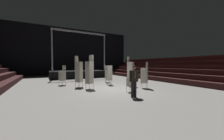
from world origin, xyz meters
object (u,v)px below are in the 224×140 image
at_px(chair_stack_mid_left, 107,74).
at_px(chair_stack_rear_left, 130,71).
at_px(chair_stack_front_left, 144,75).
at_px(chair_stack_front_right, 89,72).
at_px(man_with_tie, 134,79).
at_px(chair_stack_rear_right, 109,75).
at_px(chair_stack_mid_right, 62,75).
at_px(loose_chair_near_man, 130,84).
at_px(chair_stack_mid_centre, 79,72).
at_px(stage_riser, 78,73).

bearing_deg(chair_stack_mid_left, chair_stack_rear_left, 122.09).
bearing_deg(chair_stack_rear_left, chair_stack_front_left, 69.00).
bearing_deg(chair_stack_rear_left, chair_stack_front_right, -39.80).
distance_m(man_with_tie, chair_stack_mid_left, 6.18).
bearing_deg(chair_stack_rear_right, chair_stack_front_right, -140.51).
height_order(chair_stack_mid_right, loose_chair_near_man, chair_stack_mid_right).
bearing_deg(chair_stack_front_right, chair_stack_rear_right, -88.91).
xyz_separation_m(chair_stack_front_left, chair_stack_rear_left, (-0.31, 1.33, 0.25)).
distance_m(chair_stack_front_left, loose_chair_near_man, 1.98).
relative_size(chair_stack_mid_centre, loose_chair_near_man, 2.62).
xyz_separation_m(stage_riser, chair_stack_rear_left, (2.07, -9.08, 0.67)).
distance_m(chair_stack_front_right, chair_stack_mid_left, 3.73).
xyz_separation_m(chair_stack_front_right, chair_stack_mid_centre, (-0.48, 1.16, 0.00)).
xyz_separation_m(chair_stack_front_left, chair_stack_rear_right, (-1.52, 2.79, -0.13)).
bearing_deg(chair_stack_front_right, chair_stack_rear_left, -121.57).
distance_m(chair_stack_mid_right, chair_stack_mid_centre, 2.00).
height_order(chair_stack_front_left, loose_chair_near_man, chair_stack_front_left).
distance_m(chair_stack_front_left, chair_stack_front_right, 4.09).
relative_size(chair_stack_mid_left, chair_stack_rear_left, 0.69).
xyz_separation_m(chair_stack_mid_left, chair_stack_mid_right, (-4.19, 0.32, 0.00)).
xyz_separation_m(man_with_tie, chair_stack_mid_right, (-2.79, 6.33, -0.13)).
bearing_deg(chair_stack_front_right, man_with_tie, 174.76).
relative_size(chair_stack_mid_left, chair_stack_rear_right, 1.00).
distance_m(stage_riser, chair_stack_front_left, 10.68).
height_order(chair_stack_front_left, chair_stack_front_right, chair_stack_front_right).
height_order(chair_stack_rear_left, chair_stack_rear_right, chair_stack_rear_left).
relative_size(man_with_tie, chair_stack_rear_left, 0.71).
relative_size(stage_riser, chair_stack_front_right, 2.88).
height_order(chair_stack_mid_centre, chair_stack_rear_left, same).
bearing_deg(chair_stack_front_left, chair_stack_front_right, 122.62).
xyz_separation_m(chair_stack_front_left, loose_chair_near_man, (-1.81, -0.67, -0.45)).
bearing_deg(stage_riser, chair_stack_front_left, -77.13).
bearing_deg(chair_stack_mid_centre, chair_stack_rear_left, 117.02).
xyz_separation_m(stage_riser, chair_stack_rear_right, (0.86, -7.62, 0.29)).
xyz_separation_m(man_with_tie, chair_stack_front_left, (2.42, 1.81, -0.01)).
bearing_deg(chair_stack_mid_centre, chair_stack_rear_right, 137.26).
height_order(man_with_tie, loose_chair_near_man, man_with_tie).
distance_m(chair_stack_mid_centre, chair_stack_rear_right, 2.71).
bearing_deg(man_with_tie, chair_stack_mid_right, -63.83).
xyz_separation_m(chair_stack_front_right, chair_stack_mid_right, (-1.48, 2.85, -0.38)).
distance_m(chair_stack_mid_left, chair_stack_rear_left, 2.99).
height_order(chair_stack_rear_left, loose_chair_near_man, chair_stack_rear_left).
bearing_deg(chair_stack_mid_right, chair_stack_mid_left, -121.44).
bearing_deg(chair_stack_rear_right, chair_stack_front_left, -48.82).
distance_m(stage_riser, chair_stack_mid_right, 6.54).
relative_size(stage_riser, chair_stack_rear_right, 4.16).
bearing_deg(man_with_tie, chair_stack_mid_centre, -66.53).
distance_m(stage_riser, chair_stack_mid_centre, 7.83).
height_order(chair_stack_mid_left, chair_stack_mid_right, same).
relative_size(man_with_tie, chair_stack_mid_left, 1.02).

